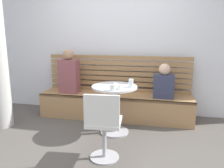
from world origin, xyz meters
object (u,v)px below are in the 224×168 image
(booth_bench, at_px, (115,106))
(cup_ceramic_white, at_px, (119,87))
(white_chair, at_px, (103,124))
(cup_glass_tall, at_px, (131,83))
(person_child_left, at_px, (164,83))
(cup_glass_short, at_px, (113,87))
(cup_espresso_small, at_px, (115,85))
(person_adult, at_px, (69,73))
(cafe_table, at_px, (114,100))

(booth_bench, height_order, cup_ceramic_white, cup_ceramic_white)
(white_chair, relative_size, cup_glass_tall, 7.08)
(person_child_left, relative_size, cup_glass_short, 7.22)
(cup_espresso_small, height_order, cup_glass_short, cup_glass_short)
(cup_espresso_small, bearing_deg, booth_bench, 101.00)
(person_adult, height_order, cup_glass_tall, person_adult)
(cup_glass_tall, bearing_deg, person_child_left, 52.32)
(person_child_left, bearing_deg, booth_bench, 178.08)
(white_chair, relative_size, cup_glass_short, 10.63)
(booth_bench, height_order, cafe_table, cafe_table)
(person_child_left, bearing_deg, cup_glass_short, -129.30)
(person_child_left, xyz_separation_m, cup_glass_tall, (-0.48, -0.62, 0.11))
(person_adult, distance_m, cup_ceramic_white, 1.32)
(cup_espresso_small, xyz_separation_m, cup_glass_short, (0.01, -0.22, 0.01))
(booth_bench, bearing_deg, cup_espresso_small, -79.00)
(person_adult, bearing_deg, cup_espresso_small, -32.60)
(white_chair, height_order, person_child_left, person_child_left)
(booth_bench, xyz_separation_m, cafe_table, (0.11, -0.62, 0.30))
(person_adult, distance_m, person_child_left, 1.69)
(person_child_left, bearing_deg, cup_glass_tall, -127.68)
(booth_bench, xyz_separation_m, white_chair, (0.14, -1.43, 0.24))
(booth_bench, relative_size, cup_espresso_small, 48.21)
(cafe_table, bearing_deg, cup_ceramic_white, -61.43)
(booth_bench, distance_m, cafe_table, 0.69)
(white_chair, relative_size, person_adult, 1.08)
(cafe_table, xyz_separation_m, person_child_left, (0.73, 0.59, 0.17))
(white_chair, bearing_deg, person_child_left, 63.71)
(booth_bench, bearing_deg, person_child_left, -1.92)
(person_adult, height_order, cup_glass_short, person_adult)
(white_chair, xyz_separation_m, cup_espresso_small, (-0.01, 0.77, 0.30))
(cup_glass_tall, bearing_deg, white_chair, -105.46)
(cup_ceramic_white, bearing_deg, cup_glass_short, -139.25)
(cafe_table, bearing_deg, booth_bench, 100.03)
(white_chair, xyz_separation_m, cup_glass_short, (-0.00, 0.55, 0.32))
(cafe_table, height_order, person_adult, person_adult)
(person_adult, relative_size, person_child_left, 1.36)
(person_adult, relative_size, cup_glass_tall, 6.56)
(person_child_left, bearing_deg, person_adult, -179.78)
(person_adult, height_order, cup_espresso_small, person_adult)
(booth_bench, height_order, cup_glass_tall, cup_glass_tall)
(cup_ceramic_white, bearing_deg, cup_glass_tall, 49.46)
(cup_glass_tall, bearing_deg, cafe_table, 173.99)
(cup_glass_tall, bearing_deg, booth_bench, 119.16)
(cafe_table, relative_size, white_chair, 0.87)
(person_adult, xyz_separation_m, cup_glass_tall, (1.21, -0.61, 0.01))
(booth_bench, height_order, white_chair, white_chair)
(person_adult, xyz_separation_m, person_child_left, (1.68, 0.01, -0.10))
(cafe_table, bearing_deg, white_chair, -87.74)
(person_adult, bearing_deg, cup_glass_tall, -26.72)
(booth_bench, distance_m, person_child_left, 0.96)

